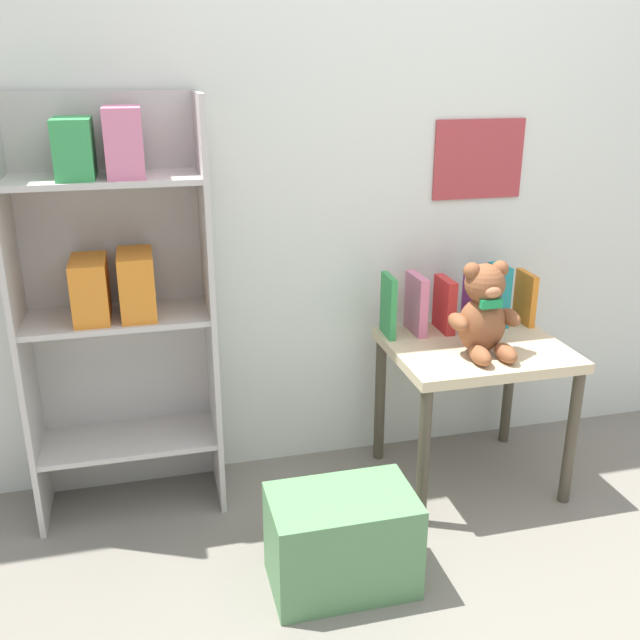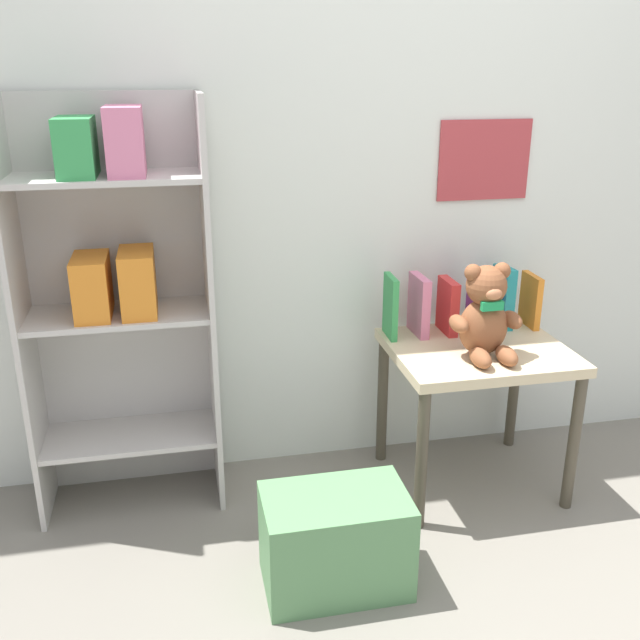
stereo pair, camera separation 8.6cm
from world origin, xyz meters
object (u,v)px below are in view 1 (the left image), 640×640
(book_standing_green, at_px, (388,306))
(book_standing_orange, at_px, (525,298))
(book_standing_purple, at_px, (473,301))
(book_standing_red, at_px, (445,304))
(bookshelf_side, at_px, (115,285))
(display_table, at_px, (475,365))
(teddy_bear, at_px, (484,313))
(book_standing_pink, at_px, (416,304))
(storage_bin, at_px, (342,540))
(book_standing_teal, at_px, (498,295))

(book_standing_green, xyz_separation_m, book_standing_orange, (0.54, 0.00, -0.01))
(book_standing_green, relative_size, book_standing_orange, 1.14)
(book_standing_orange, bearing_deg, book_standing_purple, -177.00)
(book_standing_red, bearing_deg, book_standing_purple, -2.16)
(bookshelf_side, bearing_deg, book_standing_purple, -0.83)
(bookshelf_side, bearing_deg, book_standing_red, -0.67)
(display_table, bearing_deg, book_standing_orange, 31.34)
(bookshelf_side, distance_m, teddy_bear, 1.21)
(display_table, bearing_deg, book_standing_pink, 133.94)
(bookshelf_side, bearing_deg, book_standing_orange, -0.50)
(display_table, distance_m, storage_bin, 0.81)
(storage_bin, bearing_deg, display_table, 35.71)
(teddy_bear, distance_m, book_standing_purple, 0.25)
(teddy_bear, distance_m, book_standing_teal, 0.31)
(display_table, height_order, book_standing_purple, book_standing_purple)
(display_table, height_order, storage_bin, display_table)
(book_standing_pink, xyz_separation_m, book_standing_red, (0.11, -0.00, -0.01))
(teddy_bear, bearing_deg, book_standing_green, 136.64)
(book_standing_green, relative_size, book_standing_pink, 1.04)
(book_standing_teal, bearing_deg, book_standing_red, 179.36)
(bookshelf_side, distance_m, book_standing_orange, 1.48)
(book_standing_green, distance_m, book_standing_orange, 0.54)
(book_standing_green, height_order, book_standing_orange, book_standing_green)
(display_table, height_order, teddy_bear, teddy_bear)
(book_standing_red, height_order, book_standing_purple, book_standing_purple)
(book_standing_green, xyz_separation_m, book_standing_red, (0.22, 0.00, -0.01))
(book_standing_red, distance_m, storage_bin, 0.95)
(display_table, distance_m, book_standing_teal, 0.31)
(display_table, distance_m, book_standing_pink, 0.30)
(bookshelf_side, relative_size, display_table, 2.29)
(teddy_bear, distance_m, book_standing_pink, 0.29)
(book_standing_green, relative_size, book_standing_red, 1.14)
(book_standing_teal, relative_size, book_standing_orange, 1.17)
(book_standing_red, bearing_deg, display_table, -71.38)
(book_standing_green, distance_m, book_standing_pink, 0.11)
(display_table, xyz_separation_m, storage_bin, (-0.61, -0.44, -0.31))
(book_standing_red, bearing_deg, book_standing_green, -179.18)
(display_table, distance_m, book_standing_green, 0.37)
(book_standing_purple, distance_m, book_standing_teal, 0.11)
(book_standing_pink, distance_m, book_standing_red, 0.11)
(book_standing_orange, relative_size, storage_bin, 0.46)
(teddy_bear, height_order, book_standing_purple, teddy_bear)
(book_standing_pink, bearing_deg, storage_bin, -127.36)
(bookshelf_side, height_order, book_standing_pink, bookshelf_side)
(display_table, height_order, book_standing_pink, book_standing_pink)
(teddy_bear, relative_size, book_standing_green, 1.42)
(book_standing_purple, bearing_deg, storage_bin, -140.03)
(book_standing_teal, xyz_separation_m, storage_bin, (-0.77, -0.61, -0.50))
(book_standing_green, xyz_separation_m, book_standing_purple, (0.33, -0.00, -0.01))
(book_standing_teal, bearing_deg, book_standing_green, 178.59)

